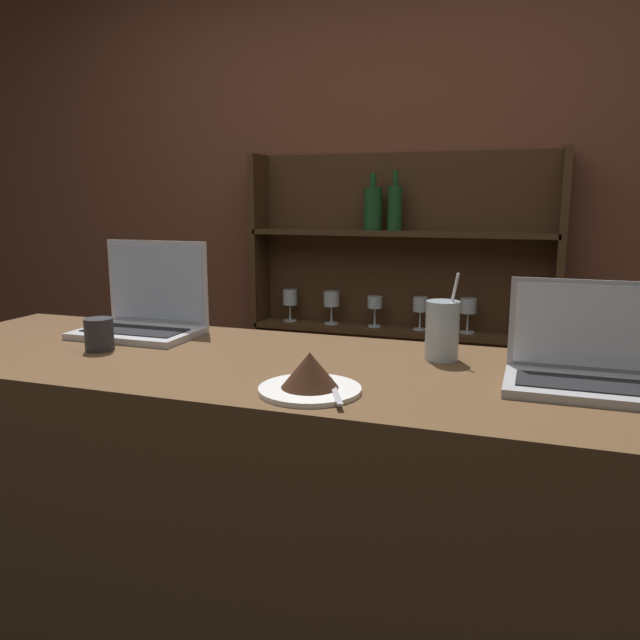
# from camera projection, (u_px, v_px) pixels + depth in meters

# --- Properties ---
(bar_counter) EXTENTS (1.85, 0.64, 1.09)m
(bar_counter) POSITION_uv_depth(u_px,v_px,m) (253.00, 567.00, 1.58)
(bar_counter) COLOR brown
(bar_counter) RESTS_ON ground_plane
(back_wall) EXTENTS (7.00, 0.06, 2.70)m
(back_wall) POSITION_uv_depth(u_px,v_px,m) (385.00, 226.00, 2.72)
(back_wall) COLOR brown
(back_wall) RESTS_ON ground_plane
(back_shelf) EXTENTS (1.30, 0.18, 1.66)m
(back_shelf) POSITION_uv_depth(u_px,v_px,m) (398.00, 339.00, 2.72)
(back_shelf) COLOR #472D19
(back_shelf) RESTS_ON ground_plane
(laptop_near) EXTENTS (0.33, 0.22, 0.26)m
(laptop_near) POSITION_uv_depth(u_px,v_px,m) (145.00, 312.00, 1.75)
(laptop_near) COLOR silver
(laptop_near) RESTS_ON bar_counter
(laptop_far) EXTENTS (0.31, 0.20, 0.21)m
(laptop_far) POSITION_uv_depth(u_px,v_px,m) (586.00, 364.00, 1.25)
(laptop_far) COLOR #ADADB2
(laptop_far) RESTS_ON bar_counter
(cake_plate) EXTENTS (0.20, 0.20, 0.08)m
(cake_plate) POSITION_uv_depth(u_px,v_px,m) (310.00, 376.00, 1.22)
(cake_plate) COLOR white
(cake_plate) RESTS_ON bar_counter
(water_glass) EXTENTS (0.08, 0.08, 0.21)m
(water_glass) POSITION_uv_depth(u_px,v_px,m) (442.00, 330.00, 1.46)
(water_glass) COLOR silver
(water_glass) RESTS_ON bar_counter
(coffee_cup) EXTENTS (0.07, 0.07, 0.08)m
(coffee_cup) POSITION_uv_depth(u_px,v_px,m) (99.00, 334.00, 1.56)
(coffee_cup) COLOR #2D2D33
(coffee_cup) RESTS_ON bar_counter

